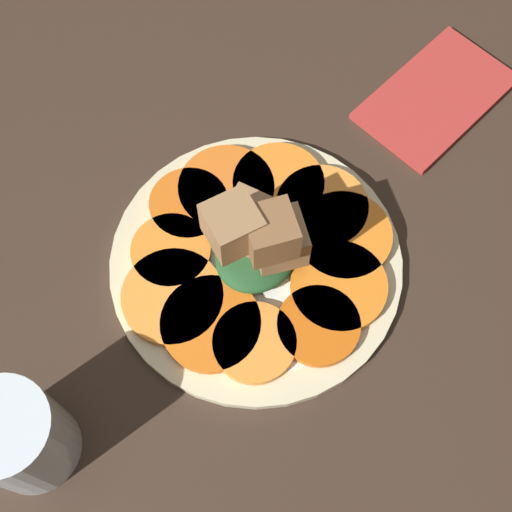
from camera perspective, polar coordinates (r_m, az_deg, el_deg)
name	(u,v)px	position (r cm, az deg, el deg)	size (l,w,h in cm)	color
table_slab	(256,269)	(69.90, 0.00, -1.04)	(120.00, 120.00, 2.00)	#38281E
plate	(256,263)	(68.50, 0.00, -0.54)	(28.07, 28.07, 1.05)	beige
carrot_slice_0	(171,251)	(68.35, -6.82, 0.41)	(7.66, 7.66, 0.93)	orange
carrot_slice_1	(173,297)	(66.52, -6.69, -3.25)	(9.51, 9.51, 0.93)	orange
carrot_slice_2	(211,324)	(65.31, -3.64, -5.42)	(9.24, 9.24, 0.93)	orange
carrot_slice_3	(254,343)	(64.63, -0.12, -6.95)	(7.63, 7.63, 0.93)	orange
carrot_slice_4	(319,326)	(65.37, 5.03, -5.57)	(7.65, 7.65, 0.93)	#D35E12
carrot_slice_5	(339,286)	(66.89, 6.64, -2.42)	(9.11, 9.11, 0.93)	orange
carrot_slice_6	(344,236)	(69.07, 7.03, 1.63)	(9.35, 9.35, 0.93)	orange
carrot_slice_7	(322,207)	(70.26, 5.29, 3.93)	(9.10, 9.10, 0.93)	orange
carrot_slice_8	(278,184)	(71.26, 1.81, 5.80)	(9.16, 9.16, 0.93)	orange
carrot_slice_9	(226,188)	(71.03, -2.39, 5.44)	(9.59, 9.59, 0.93)	orange
carrot_slice_10	(189,204)	(70.42, -5.38, 4.16)	(7.80, 7.80, 0.93)	orange
center_pile	(258,237)	(63.61, 0.17, 1.50)	(9.09, 8.95, 10.82)	#235128
fork	(201,227)	(69.44, -4.42, 2.30)	(18.94, 9.09, 0.40)	silver
water_glass	(19,437)	(62.02, -18.46, -13.60)	(7.92, 7.92, 10.35)	silver
napkin	(438,99)	(80.72, 14.33, 12.10)	(16.74, 10.04, 0.80)	#B2332D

